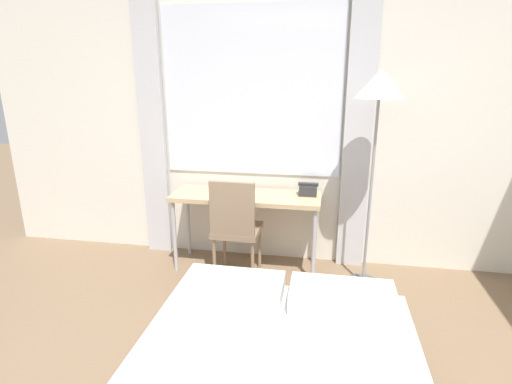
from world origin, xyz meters
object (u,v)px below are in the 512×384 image
standing_lamp (379,100)px  telephone (308,190)px  desk_chair (235,224)px  desk (246,201)px  book (235,195)px

standing_lamp → telephone: (-0.52, 0.23, -0.80)m
desk_chair → telephone: desk_chair is taller
desk_chair → standing_lamp: standing_lamp is taller
desk → book: size_ratio=4.45×
book → desk: bearing=35.8°
desk → telephone: telephone is taller
desk → desk_chair: bearing=-102.1°
telephone → book: bearing=-166.8°
desk → telephone: size_ratio=7.46×
desk_chair → telephone: size_ratio=5.15×
telephone → book: (-0.64, -0.15, -0.04)m
standing_lamp → telephone: 0.98m
desk_chair → standing_lamp: (1.12, 0.09, 1.05)m
telephone → book: size_ratio=0.60×
telephone → desk_chair: bearing=-152.3°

